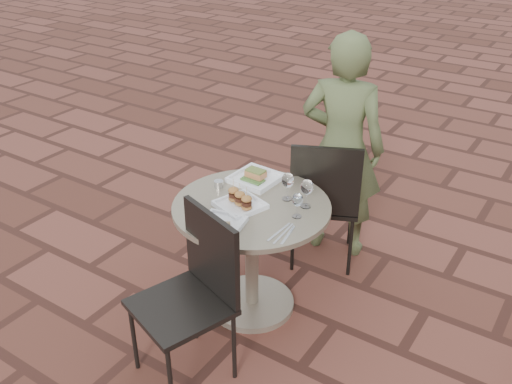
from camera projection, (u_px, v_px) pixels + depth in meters
The scene contains 13 objects.
ground at pixel (238, 338), 3.31m from camera, with size 60.00×60.00×0.00m, color brown.
cafe_table at pixel (252, 241), 3.33m from camera, with size 0.90×0.90×0.73m.
chair_far at pixel (325, 194), 3.69m from camera, with size 0.58×0.58×0.93m.
chair_near at pixel (195, 284), 2.87m from camera, with size 0.56×0.56×0.93m.
diner at pixel (342, 148), 3.78m from camera, with size 0.57×0.37×1.55m, color #4C5730.
plate_salmon at pixel (256, 177), 3.46m from camera, with size 0.28×0.28×0.07m.
plate_sliders at pixel (240, 202), 3.18m from camera, with size 0.30×0.30×0.15m.
plate_tuna at pixel (221, 224), 3.01m from camera, with size 0.26×0.26×0.03m.
wine_glass_right at pixel (298, 200), 3.05m from camera, with size 0.06×0.06×0.14m.
wine_glass_mid at pixel (288, 181), 3.21m from camera, with size 0.07×0.07×0.17m.
wine_glass_far at pixel (307, 188), 3.14m from camera, with size 0.07×0.07×0.17m.
steel_ramekin at pixel (219, 184), 3.39m from camera, with size 0.06×0.06×0.04m, color silver.
cutlery_set at pixel (283, 234), 2.95m from camera, with size 0.10×0.22×0.00m, color silver, non-canonical shape.
Camera 1 is at (1.46, -2.02, 2.35)m, focal length 40.00 mm.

